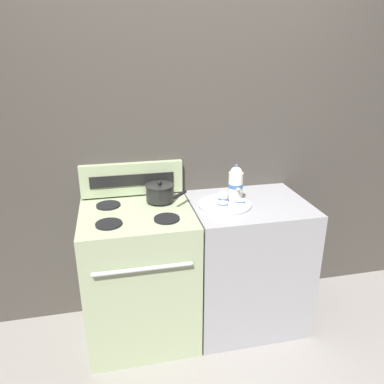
{
  "coord_description": "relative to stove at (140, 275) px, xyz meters",
  "views": [
    {
      "loc": [
        -0.5,
        -2.1,
        1.82
      ],
      "look_at": [
        -0.02,
        0.06,
        0.98
      ],
      "focal_mm": 35.0,
      "sensor_mm": 36.0,
      "label": 1
    }
  ],
  "objects": [
    {
      "name": "ground_plane",
      "position": [
        0.38,
        0.0,
        -0.45
      ],
      "size": [
        6.0,
        6.0,
        0.0
      ],
      "primitive_type": "plane",
      "color": "gray"
    },
    {
      "name": "wall_back",
      "position": [
        0.38,
        0.33,
        0.65
      ],
      "size": [
        6.0,
        0.05,
        2.2
      ],
      "color": "#423D38",
      "rests_on": "ground"
    },
    {
      "name": "stove",
      "position": [
        0.0,
        0.0,
        0.0
      ],
      "size": [
        0.69,
        0.65,
        0.91
      ],
      "color": "#9EAD84",
      "rests_on": "ground"
    },
    {
      "name": "control_panel",
      "position": [
        0.0,
        0.29,
        0.57
      ],
      "size": [
        0.67,
        0.05,
        0.22
      ],
      "color": "#9EAD84",
      "rests_on": "stove"
    },
    {
      "name": "side_counter",
      "position": [
        0.73,
        0.0,
        -0.0
      ],
      "size": [
        0.75,
        0.62,
        0.9
      ],
      "color": "#939399",
      "rests_on": "ground"
    },
    {
      "name": "saucepan",
      "position": [
        0.17,
        0.14,
        0.51
      ],
      "size": [
        0.26,
        0.25,
        0.13
      ],
      "color": "black",
      "rests_on": "stove"
    },
    {
      "name": "serving_tray",
      "position": [
        0.56,
        -0.01,
        0.45
      ],
      "size": [
        0.34,
        0.34,
        0.01
      ],
      "color": "#B2B2B7",
      "rests_on": "side_counter"
    },
    {
      "name": "teapot",
      "position": [
        0.64,
        0.02,
        0.58
      ],
      "size": [
        0.09,
        0.15,
        0.25
      ],
      "color": "white",
      "rests_on": "serving_tray"
    },
    {
      "name": "teacup_left",
      "position": [
        0.63,
        -0.08,
        0.48
      ],
      "size": [
        0.1,
        0.1,
        0.05
      ],
      "color": "white",
      "rests_on": "serving_tray"
    },
    {
      "name": "teacup_right",
      "position": [
        0.52,
        -0.1,
        0.48
      ],
      "size": [
        0.1,
        0.1,
        0.05
      ],
      "color": "white",
      "rests_on": "serving_tray"
    },
    {
      "name": "creamer_jug",
      "position": [
        0.55,
        -0.01,
        0.5
      ],
      "size": [
        0.06,
        0.06,
        0.07
      ],
      "color": "white",
      "rests_on": "serving_tray"
    }
  ]
}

